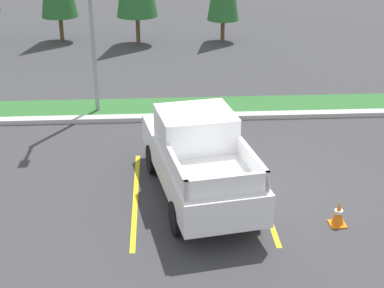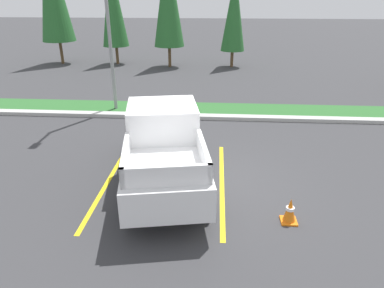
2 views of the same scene
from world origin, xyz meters
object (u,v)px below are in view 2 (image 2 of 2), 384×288
object	(u,v)px
cypress_tree_right_inner	(234,11)
cypress_tree_left_inner	(113,3)
pickup_truck_main	(163,146)
street_light	(106,10)
traffic_cone	(290,211)

from	to	relation	value
cypress_tree_right_inner	cypress_tree_left_inner	bearing A→B (deg)	176.19
pickup_truck_main	cypress_tree_left_inner	bearing A→B (deg)	109.24
pickup_truck_main	cypress_tree_right_inner	size ratio (longest dim) A/B	0.91
pickup_truck_main	cypress_tree_right_inner	distance (m)	16.03
pickup_truck_main	street_light	world-z (taller)	street_light
pickup_truck_main	cypress_tree_right_inner	xyz separation A→B (m)	(2.34, 15.66, 2.50)
cypress_tree_right_inner	street_light	bearing A→B (deg)	-118.62
street_light	cypress_tree_right_inner	world-z (taller)	street_light
street_light	traffic_cone	world-z (taller)	street_light
cypress_tree_left_inner	cypress_tree_right_inner	world-z (taller)	cypress_tree_left_inner
street_light	traffic_cone	xyz separation A→B (m)	(6.04, -7.49, -3.79)
pickup_truck_main	street_light	distance (m)	7.26
pickup_truck_main	street_light	bearing A→B (deg)	117.00
pickup_truck_main	traffic_cone	distance (m)	3.53
cypress_tree_left_inner	street_light	bearing A→B (deg)	-75.56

